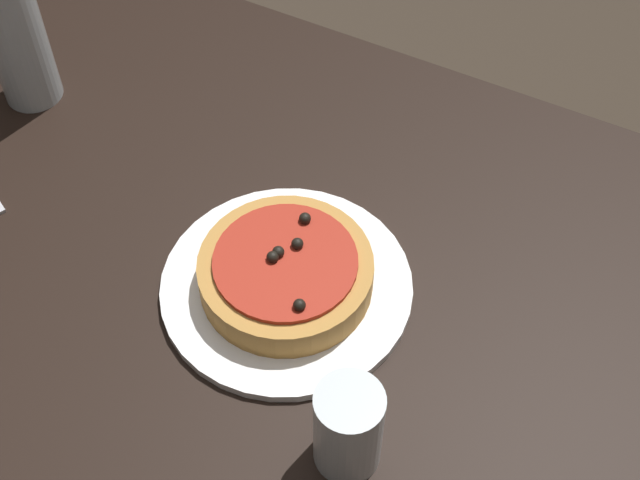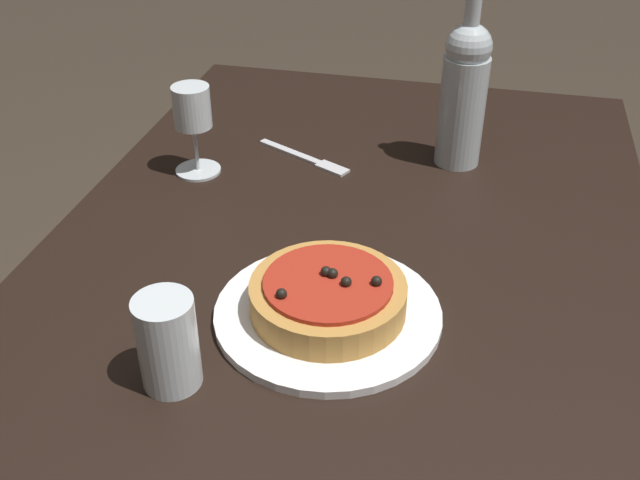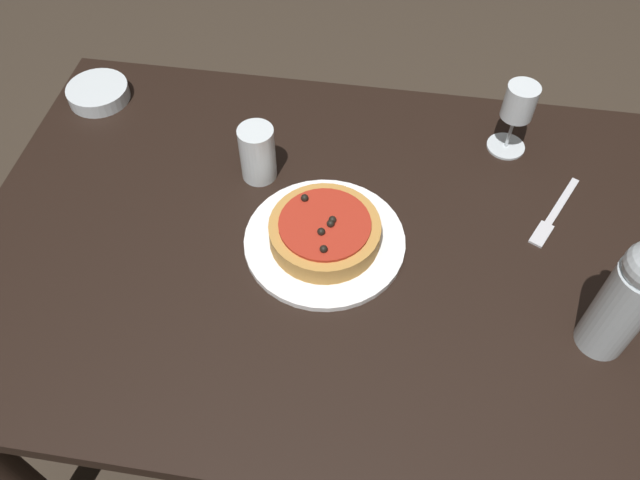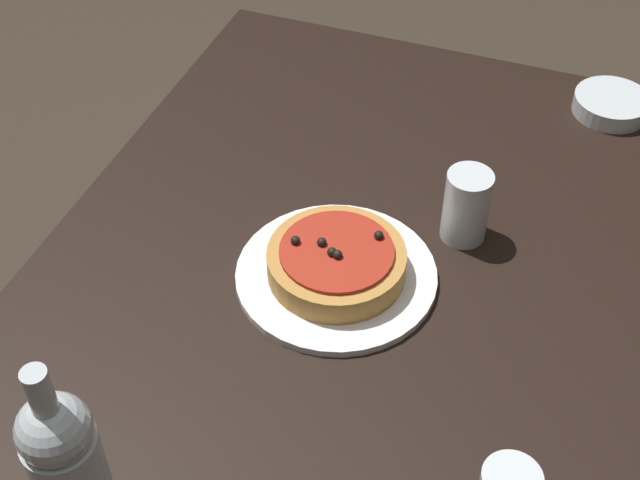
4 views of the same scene
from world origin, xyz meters
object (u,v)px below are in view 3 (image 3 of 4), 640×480
(side_bowl, at_px, (98,93))
(fork, at_px, (553,216))
(dinner_plate, at_px, (325,241))
(water_cup, at_px, (258,153))
(wine_glass, at_px, (519,107))
(dining_table, at_px, (371,271))
(pizza, at_px, (325,231))
(wine_bottle, at_px, (630,297))

(side_bowl, height_order, fork, side_bowl)
(dinner_plate, bearing_deg, side_bowl, -30.14)
(water_cup, bearing_deg, side_bowl, -23.17)
(wine_glass, distance_m, water_cup, 0.51)
(dining_table, relative_size, water_cup, 12.61)
(side_bowl, distance_m, fork, 0.99)
(dinner_plate, height_order, fork, dinner_plate)
(wine_glass, distance_m, fork, 0.22)
(pizza, height_order, fork, pizza)
(side_bowl, bearing_deg, wine_bottle, 156.38)
(fork, bearing_deg, side_bowl, -74.56)
(dining_table, distance_m, fork, 0.36)
(fork, bearing_deg, wine_glass, -127.72)
(wine_bottle, relative_size, water_cup, 2.56)
(dinner_plate, distance_m, side_bowl, 0.64)
(dining_table, bearing_deg, water_cup, -30.73)
(pizza, distance_m, wine_bottle, 0.50)
(pizza, height_order, wine_glass, wine_glass)
(water_cup, bearing_deg, dining_table, 149.27)
(wine_bottle, height_order, fork, wine_bottle)
(pizza, bearing_deg, wine_bottle, 164.92)
(dining_table, relative_size, dinner_plate, 5.04)
(dinner_plate, bearing_deg, dining_table, -176.44)
(dining_table, distance_m, dinner_plate, 0.12)
(pizza, xyz_separation_m, wine_bottle, (-0.47, 0.13, 0.10))
(dining_table, bearing_deg, fork, -159.34)
(dinner_plate, distance_m, water_cup, 0.22)
(water_cup, bearing_deg, fork, 177.88)
(wine_glass, height_order, wine_bottle, wine_bottle)
(dinner_plate, xyz_separation_m, fork, (-0.42, -0.13, -0.00))
(dining_table, distance_m, pizza, 0.15)
(pizza, bearing_deg, dining_table, -176.41)
(wine_bottle, bearing_deg, pizza, -15.08)
(pizza, bearing_deg, fork, -162.80)
(side_bowl, bearing_deg, fork, 168.80)
(side_bowl, relative_size, fork, 0.72)
(wine_glass, bearing_deg, dining_table, 50.84)
(side_bowl, bearing_deg, wine_glass, 178.91)
(dinner_plate, bearing_deg, pizza, 62.48)
(water_cup, relative_size, fork, 0.64)
(wine_glass, xyz_separation_m, wine_bottle, (-0.14, 0.43, 0.02))
(wine_glass, height_order, fork, wine_glass)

